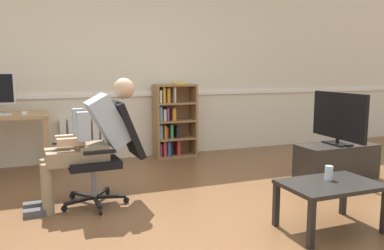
% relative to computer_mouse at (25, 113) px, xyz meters
% --- Properties ---
extents(ground_plane, '(18.00, 18.00, 0.00)m').
position_rel_computer_mouse_xyz_m(ground_plane, '(1.50, -2.03, -0.77)').
color(ground_plane, brown).
extents(back_wall, '(12.00, 0.13, 2.70)m').
position_rel_computer_mouse_xyz_m(back_wall, '(1.50, 0.62, 0.58)').
color(back_wall, beige).
rests_on(back_wall, ground_plane).
extents(computer_mouse, '(0.06, 0.10, 0.03)m').
position_rel_computer_mouse_xyz_m(computer_mouse, '(0.00, 0.00, 0.00)').
color(computer_mouse, white).
rests_on(computer_mouse, computer_desk).
extents(bookshelf, '(0.61, 0.29, 1.09)m').
position_rel_computer_mouse_xyz_m(bookshelf, '(1.96, 0.41, -0.26)').
color(bookshelf, olive).
rests_on(bookshelf, ground_plane).
extents(radiator, '(0.73, 0.08, 0.61)m').
position_rel_computer_mouse_xyz_m(radiator, '(0.76, 0.51, -0.47)').
color(radiator, white).
rests_on(radiator, ground_plane).
extents(office_chair, '(0.78, 0.62, 0.98)m').
position_rel_computer_mouse_xyz_m(office_chair, '(0.77, -1.25, -0.25)').
color(office_chair, black).
rests_on(office_chair, ground_plane).
extents(person_seated, '(1.05, 0.40, 1.20)m').
position_rel_computer_mouse_xyz_m(person_seated, '(0.60, -1.26, -0.13)').
color(person_seated, '#937F60').
rests_on(person_seated, ground_plane).
extents(tv_stand, '(0.95, 0.42, 0.40)m').
position_rel_computer_mouse_xyz_m(tv_stand, '(3.42, -1.37, -0.57)').
color(tv_stand, '#2D2823').
rests_on(tv_stand, ground_plane).
extents(tv_screen, '(0.22, 0.89, 0.61)m').
position_rel_computer_mouse_xyz_m(tv_screen, '(3.42, -1.37, -0.05)').
color(tv_screen, black).
rests_on(tv_screen, tv_stand).
extents(coffee_table, '(0.76, 0.50, 0.39)m').
position_rel_computer_mouse_xyz_m(coffee_table, '(2.29, -2.55, -0.44)').
color(coffee_table, black).
rests_on(coffee_table, ground_plane).
extents(drinking_glass, '(0.06, 0.06, 0.12)m').
position_rel_computer_mouse_xyz_m(drinking_glass, '(2.34, -2.48, -0.33)').
color(drinking_glass, silver).
rests_on(drinking_glass, coffee_table).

